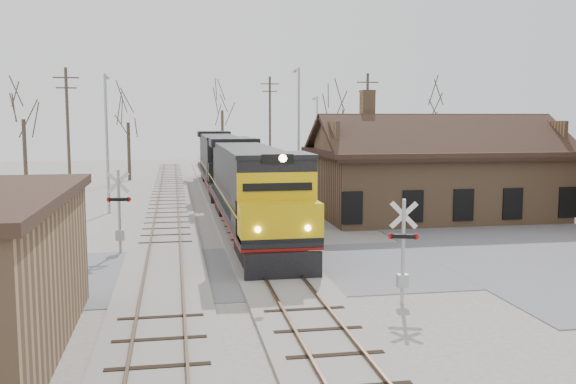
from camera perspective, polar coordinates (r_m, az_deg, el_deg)
name	(u,v)px	position (r m, az deg, el deg)	size (l,w,h in m)	color
ground	(275,269)	(26.52, -1.15, -6.89)	(140.00, 140.00, 0.00)	#A8A297
road	(275,269)	(26.52, -1.15, -6.86)	(60.00, 9.00, 0.03)	slate
track_main	(239,214)	(41.13, -4.42, -1.95)	(3.40, 90.00, 0.24)	#A8A297
track_siding	(167,216)	(40.93, -10.70, -2.08)	(3.40, 90.00, 0.24)	#A8A297
depot	(435,179)	(40.92, 12.94, 1.16)	(15.20, 9.31, 7.90)	#906C4A
locomotive_lead	(251,187)	(34.01, -3.29, 0.42)	(3.22, 21.57, 4.79)	black
locomotive_trailing	(221,160)	(55.68, -5.98, 2.83)	(3.22, 21.57, 4.54)	black
crossbuck_near	(403,254)	(21.69, 10.19, -5.47)	(0.99, 0.38, 3.55)	#A5A8AD
crossbuck_far	(119,214)	(30.17, -14.77, -1.93)	(1.10, 0.29, 3.85)	#A5A8AD
streetlight_a	(107,136)	(42.98, -15.80, 4.83)	(0.25, 2.04, 8.96)	#A5A8AD
streetlight_b	(298,127)	(48.41, 0.93, 5.81)	(0.25, 2.04, 9.88)	#A5A8AD
streetlight_c	(317,133)	(63.19, 2.56, 5.23)	(0.25, 2.04, 8.20)	#A5A8AD
utility_pole_a	(68,129)	(54.02, -18.98, 5.32)	(2.00, 0.24, 10.10)	#382D23
utility_pole_b	(270,123)	(70.33, -1.61, 6.11)	(2.00, 0.24, 10.58)	#382D23
utility_pole_c	(367,128)	(58.34, 7.04, 5.71)	(2.00, 0.24, 10.10)	#382D23
tree_a	(23,107)	(56.33, -22.51, 7.01)	(4.04, 4.04, 9.89)	#382D23
tree_b	(128,113)	(64.92, -14.05, 6.84)	(3.80, 3.80, 9.30)	#382D23
tree_c	(222,100)	(76.16, -5.88, 8.10)	(4.66, 4.66, 11.43)	#382D23
tree_d	(335,108)	(67.10, 4.18, 7.46)	(4.10, 4.10, 10.05)	#382D23
tree_e	(439,105)	(66.18, 13.31, 7.51)	(4.23, 4.23, 10.37)	#382D23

